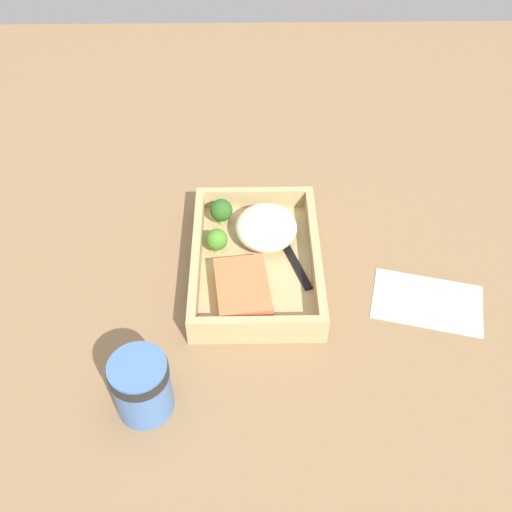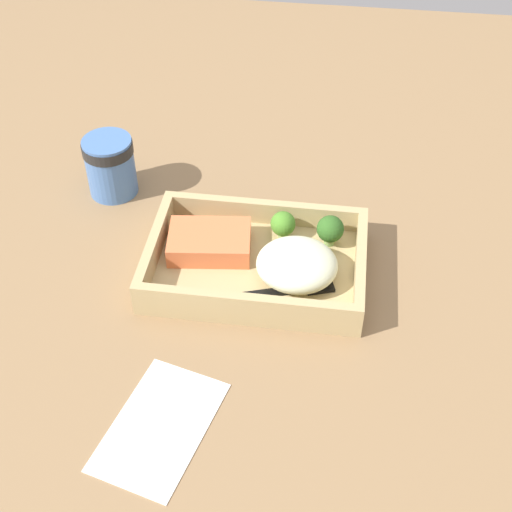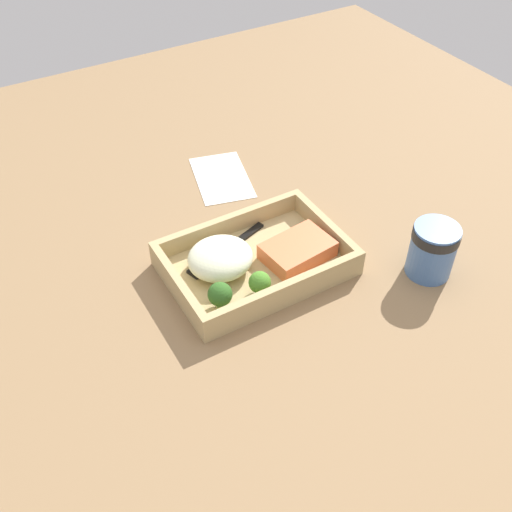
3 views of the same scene
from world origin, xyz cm
name	(u,v)px [view 2 (image 2 of 3)]	position (x,y,z in cm)	size (l,w,h in cm)	color
ground_plane	(256,277)	(0.00, 0.00, -1.00)	(160.00, 160.00, 2.00)	olive
takeout_tray	(256,268)	(0.00, 0.00, 0.60)	(26.81, 18.31, 1.20)	tan
tray_rim	(256,255)	(0.00, 0.00, 2.80)	(26.81, 18.31, 3.20)	tan
salmon_fillet	(210,242)	(-6.19, 1.95, 2.54)	(10.28, 7.10, 2.67)	#E36E41
mashed_potatoes	(297,265)	(5.19, -1.59, 3.43)	(9.89, 9.23, 4.46)	beige
broccoli_floret_1	(283,224)	(2.71, 5.69, 3.34)	(3.23, 3.23, 3.85)	#87A663
broccoli_floret_2	(330,230)	(8.78, 5.16, 3.61)	(3.48, 3.48, 4.26)	#81A55B
fork	(278,292)	(3.27, -4.50, 1.42)	(15.52, 6.52, 0.44)	black
paper_cup	(110,163)	(-22.26, 13.61, 4.77)	(6.98, 6.98, 8.55)	#466EAC
receipt_slip	(160,426)	(-6.70, -23.85, 0.12)	(9.29, 15.01, 0.24)	white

